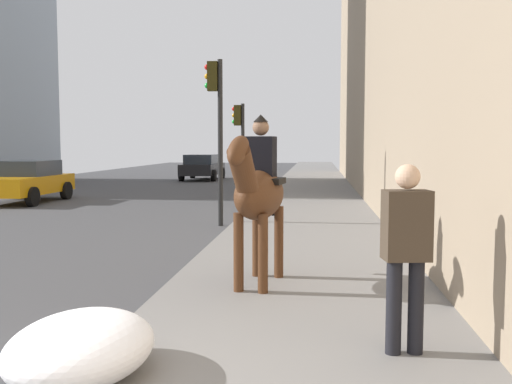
# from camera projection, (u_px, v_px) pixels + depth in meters

# --- Properties ---
(mounted_horse_near) EXTENTS (2.15, 0.79, 2.27)m
(mounted_horse_near) POSITION_uv_depth(u_px,v_px,m) (258.00, 192.00, 7.60)
(mounted_horse_near) COLOR #4C2B16
(mounted_horse_near) RESTS_ON sidewalk_slab
(pedestrian_greeting) EXTENTS (0.32, 0.44, 1.70)m
(pedestrian_greeting) POSITION_uv_depth(u_px,v_px,m) (406.00, 246.00, 5.11)
(pedestrian_greeting) COLOR black
(pedestrian_greeting) RESTS_ON sidewalk_slab
(car_near_lane) EXTENTS (4.05, 2.10, 1.44)m
(car_near_lane) POSITION_uv_depth(u_px,v_px,m) (25.00, 181.00, 19.93)
(car_near_lane) COLOR orange
(car_near_lane) RESTS_ON ground
(car_mid_lane) EXTENTS (4.30, 2.06, 1.44)m
(car_mid_lane) POSITION_uv_depth(u_px,v_px,m) (202.00, 167.00, 32.62)
(car_mid_lane) COLOR black
(car_mid_lane) RESTS_ON ground
(traffic_light_near_curb) EXTENTS (0.20, 0.44, 4.03)m
(traffic_light_near_curb) POSITION_uv_depth(u_px,v_px,m) (217.00, 116.00, 13.94)
(traffic_light_near_curb) COLOR black
(traffic_light_near_curb) RESTS_ON ground
(traffic_light_far_curb) EXTENTS (0.20, 0.44, 3.40)m
(traffic_light_far_curb) POSITION_uv_depth(u_px,v_px,m) (240.00, 136.00, 20.05)
(traffic_light_far_curb) COLOR black
(traffic_light_far_curb) RESTS_ON ground
(snow_pile_near) EXTENTS (1.47, 1.13, 0.51)m
(snow_pile_near) POSITION_uv_depth(u_px,v_px,m) (81.00, 347.00, 4.62)
(snow_pile_near) COLOR white
(snow_pile_near) RESTS_ON sidewalk_slab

